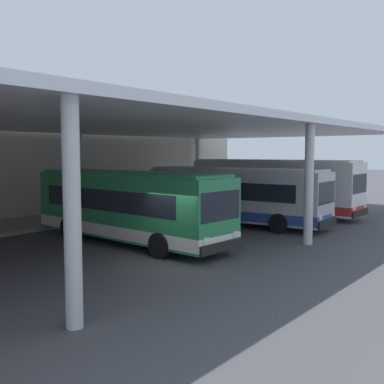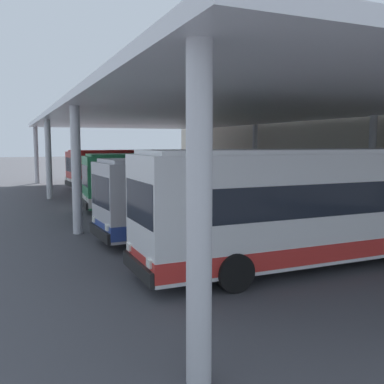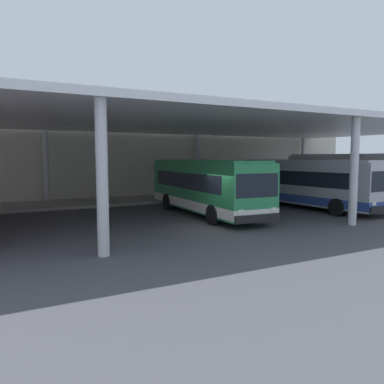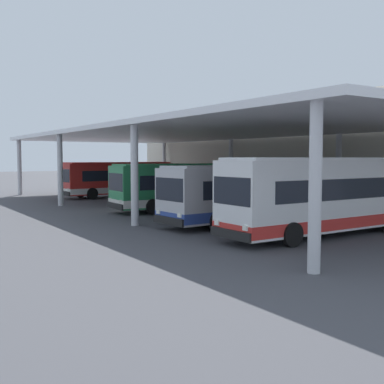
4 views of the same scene
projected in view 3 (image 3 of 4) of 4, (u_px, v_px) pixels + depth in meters
name	position (u px, v px, depth m)	size (l,w,h in m)	color
ground_plane	(219.00, 227.00, 17.56)	(200.00, 200.00, 0.00)	#47474C
platform_kerb	(137.00, 200.00, 27.90)	(42.00, 4.50, 0.18)	gray
station_building_facade	(123.00, 147.00, 30.38)	(48.00, 1.60, 8.29)	beige
canopy_shelter	(171.00, 124.00, 21.90)	(40.00, 17.00, 5.55)	silver
bus_second_bay	(205.00, 186.00, 21.43)	(3.01, 10.62, 3.17)	#28844C
bus_middle_bay	(308.00, 183.00, 24.16)	(3.18, 10.67, 3.17)	#B7B7BC
bus_far_bay	(355.00, 178.00, 26.87)	(2.78, 11.34, 3.57)	white
bench_waiting	(208.00, 189.00, 30.81)	(1.80, 0.45, 0.92)	brown
trash_bin	(177.00, 190.00, 29.67)	(0.52, 0.52, 0.98)	#236638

